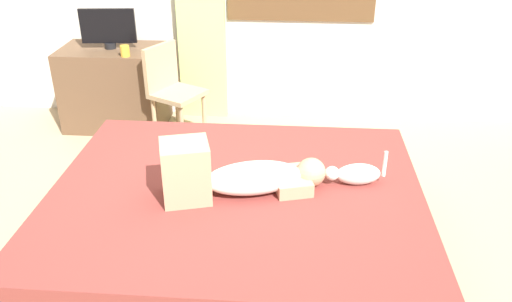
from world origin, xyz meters
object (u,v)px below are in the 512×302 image
Objects in this scene: cup at (125,51)px; tv_monitor at (108,28)px; cat at (355,174)px; person_lying at (237,175)px; desk at (115,87)px; chair_by_desk at (171,87)px; bed at (237,224)px.

tv_monitor is at bearing 132.58° from cup.
cat is 2.39m from cup.
person_lying reaches higher than desk.
chair_by_desk reaches higher than person_lying.
chair_by_desk is (0.59, -0.31, -0.41)m from tv_monitor.
cup is at bearing -47.42° from tv_monitor.
desk is at bearing -180.00° from tv_monitor.
bed is 2.30m from desk.
cup is at bearing 124.33° from bed.
tv_monitor is (-1.33, 1.87, 0.68)m from bed.
tv_monitor is 0.33m from cup.
cup is (0.21, -0.22, 0.42)m from desk.
desk is 1.87× the size of tv_monitor.
person_lying is at bearing -167.67° from cat.
cat is at bearing -41.01° from tv_monitor.
person_lying is 1.95× the size of tv_monitor.
chair_by_desk is at bearing 115.15° from bed.
cup is at bearing -46.49° from desk.
tv_monitor reaches higher than bed.
tv_monitor is 0.79m from chair_by_desk.
tv_monitor is at bearing 125.40° from bed.
tv_monitor is at bearing 152.63° from chair_by_desk.
cat reaches higher than bed.
person_lying reaches higher than bed.
cup is 0.49m from chair_by_desk.
desk is 9.66× the size of cup.
bed is 0.77m from cat.
person_lying is (0.01, -0.03, 0.36)m from bed.
cup is at bearing 167.28° from chair_by_desk.
desk reaches higher than cat.
tv_monitor reaches higher than cup.
bed is 2.46× the size of desk.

